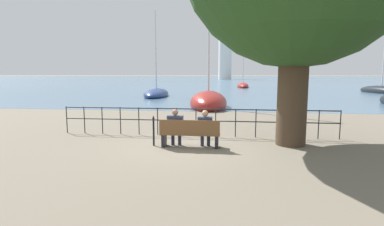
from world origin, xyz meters
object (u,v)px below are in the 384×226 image
seated_person_right (205,127)px  sailboat_2 (381,91)px  sailboat_0 (243,86)px  sailboat_4 (208,102)px  park_bench (190,134)px  harbor_lighthouse (225,55)px  seated_person_left (175,126)px  sailboat_1 (156,94)px  closed_umbrella (154,129)px

seated_person_right → sailboat_2: size_ratio=0.12×
sailboat_0 → sailboat_4: sailboat_4 is taller
sailboat_2 → seated_person_right: bearing=-135.3°
seated_person_right → sailboat_0: (3.15, 42.74, -0.37)m
park_bench → sailboat_4: bearing=90.9°
sailboat_0 → sailboat_4: (-3.81, -31.31, 0.08)m
park_bench → sailboat_4: 11.51m
seated_person_right → harbor_lighthouse: harbor_lighthouse is taller
seated_person_left → sailboat_4: 11.44m
sailboat_1 → harbor_lighthouse: harbor_lighthouse is taller
sailboat_1 → harbor_lighthouse: size_ratio=0.42×
closed_umbrella → sailboat_1: size_ratio=0.11×
park_bench → sailboat_1: 22.08m
park_bench → sailboat_4: size_ratio=0.19×
seated_person_right → sailboat_0: sailboat_0 is taller
sailboat_2 → seated_person_left: bearing=-136.6°
sailboat_1 → harbor_lighthouse: bearing=80.7°
seated_person_right → sailboat_4: bearing=93.3°
sailboat_4 → park_bench: bearing=-92.6°
park_bench → harbor_lighthouse: harbor_lighthouse is taller
sailboat_1 → sailboat_4: 11.41m
park_bench → sailboat_1: bearing=106.4°
harbor_lighthouse → sailboat_4: bearing=-89.9°
sailboat_1 → harbor_lighthouse: (5.81, 97.10, 9.77)m
seated_person_right → sailboat_4: size_ratio=0.12×
seated_person_left → sailboat_2: bearing=55.7°
sailboat_0 → sailboat_4: 31.54m
sailboat_0 → harbor_lighthouse: harbor_lighthouse is taller
seated_person_left → sailboat_1: 21.88m
seated_person_right → park_bench: bearing=-170.7°
seated_person_left → park_bench: bearing=-9.1°
sailboat_1 → sailboat_2: bearing=11.7°
sailboat_2 → sailboat_1: bearing=-174.6°
closed_umbrella → sailboat_4: size_ratio=0.10×
seated_person_left → sailboat_2: sailboat_2 is taller
closed_umbrella → sailboat_4: (1.01, 11.43, -0.20)m
seated_person_left → sailboat_0: 42.94m
sailboat_4 → harbor_lighthouse: bearing=86.6°
seated_person_right → sailboat_0: size_ratio=0.13×
seated_person_left → closed_umbrella: 0.73m
closed_umbrella → sailboat_0: size_ratio=0.11×
sailboat_1 → sailboat_4: size_ratio=0.90×
park_bench → sailboat_1: (-6.25, 21.18, -0.17)m
sailboat_2 → park_bench: bearing=-135.8°
seated_person_right → sailboat_4: 11.45m
closed_umbrella → harbor_lighthouse: size_ratio=0.05×
closed_umbrella → sailboat_0: bearing=83.6°
seated_person_right → sailboat_0: 42.86m
seated_person_left → sailboat_0: (4.10, 42.75, -0.38)m
seated_person_right → harbor_lighthouse: bearing=90.4°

